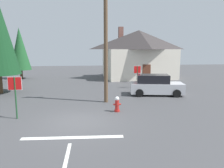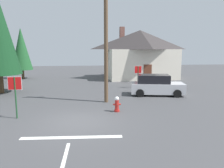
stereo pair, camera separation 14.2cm
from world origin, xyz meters
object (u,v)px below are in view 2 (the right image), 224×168
object	(u,v)px
utility_pole	(106,42)
parked_car	(156,85)
fire_hydrant	(117,104)
house	(140,53)
stop_sign_near	(15,89)
stop_sign_far	(138,72)
pine_tree_short_left	(21,49)

from	to	relation	value
utility_pole	parked_car	bearing A→B (deg)	24.37
fire_hydrant	house	size ratio (longest dim) A/B	0.10
stop_sign_near	stop_sign_far	world-z (taller)	stop_sign_near
utility_pole	pine_tree_short_left	bearing A→B (deg)	124.13
house	parked_car	distance (m)	11.49
fire_hydrant	stop_sign_far	size ratio (longest dim) A/B	0.43
utility_pole	stop_sign_far	xyz separation A→B (m)	(3.66, 5.36, -2.75)
parked_car	pine_tree_short_left	size ratio (longest dim) A/B	0.71
stop_sign_far	parked_car	size ratio (longest dim) A/B	0.48
stop_sign_near	fire_hydrant	distance (m)	5.88
stop_sign_near	pine_tree_short_left	bearing A→B (deg)	103.77
stop_sign_far	pine_tree_short_left	distance (m)	15.98
fire_hydrant	parked_car	bearing A→B (deg)	48.82
utility_pole	pine_tree_short_left	xyz separation A→B (m)	(-9.54, 14.07, -0.49)
fire_hydrant	pine_tree_short_left	xyz separation A→B (m)	(-9.95, 16.63, 3.36)
stop_sign_near	parked_car	size ratio (longest dim) A/B	0.51
fire_hydrant	utility_pole	xyz separation A→B (m)	(-0.41, 2.56, 3.85)
house	utility_pole	bearing A→B (deg)	-113.68
fire_hydrant	utility_pole	bearing A→B (deg)	99.13
parked_car	pine_tree_short_left	world-z (taller)	pine_tree_short_left
stop_sign_near	fire_hydrant	bearing A→B (deg)	6.25
stop_sign_far	fire_hydrant	bearing A→B (deg)	-112.33
stop_sign_far	stop_sign_near	bearing A→B (deg)	-136.41
stop_sign_near	pine_tree_short_left	xyz separation A→B (m)	(-4.23, 17.25, 2.15)
parked_car	stop_sign_far	bearing A→B (deg)	102.19
stop_sign_near	parked_car	xyz separation A→B (m)	(9.70, 5.17, -0.86)
stop_sign_near	pine_tree_short_left	distance (m)	17.89
stop_sign_near	stop_sign_far	bearing A→B (deg)	43.59
utility_pole	stop_sign_far	world-z (taller)	utility_pole
utility_pole	house	size ratio (longest dim) A/B	0.85
stop_sign_far	house	world-z (taller)	house
parked_car	pine_tree_short_left	distance (m)	18.68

